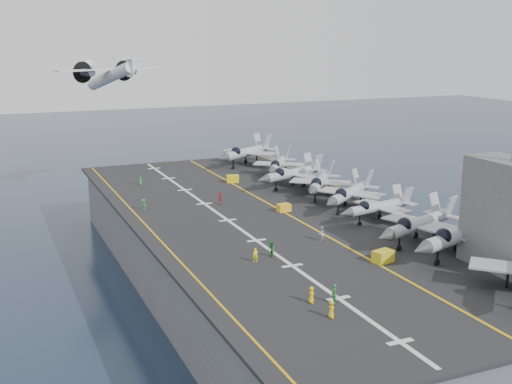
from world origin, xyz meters
name	(u,v)px	position (x,y,z in m)	size (l,w,h in m)	color
ground	(267,284)	(0.00, 0.00, 0.00)	(500.00, 500.00, 0.00)	#142135
hull	(267,252)	(0.00, 0.00, 5.00)	(36.00, 90.00, 10.00)	#56595E
flight_deck	(267,217)	(0.00, 0.00, 10.20)	(38.00, 92.00, 0.40)	black
foul_line	(286,213)	(3.00, 0.00, 10.42)	(0.35, 90.00, 0.02)	gold
landing_centerline	(228,220)	(-6.00, 0.00, 10.42)	(0.50, 90.00, 0.02)	silver
deck_edge_port	(150,229)	(-17.00, 0.00, 10.42)	(0.25, 90.00, 0.02)	gold
deck_edge_stbd	(377,203)	(18.50, 0.00, 10.42)	(0.25, 90.00, 0.02)	gold
island_superstructure	(511,202)	(15.00, -30.00, 17.90)	(5.00, 10.00, 15.00)	#56595E
fighter_jet_1	(460,234)	(13.01, -24.79, 13.13)	(18.20, 14.86, 5.46)	#9EA5AE
fighter_jet_2	(419,223)	(11.91, -18.74, 13.00)	(17.56, 14.71, 5.20)	#A0A6AF
fighter_jet_3	(379,206)	(12.92, -8.62, 12.60)	(14.10, 10.80, 4.40)	#A0A7B0
fighter_jet_4	(349,192)	(12.71, -1.26, 12.92)	(17.41, 16.40, 5.04)	#989EA9
fighter_jet_5	(320,181)	(12.39, 7.18, 12.89)	(16.38, 17.15, 4.97)	#99A3AA
fighter_jet_6	(292,173)	(11.42, 14.88, 12.93)	(17.12, 14.35, 5.06)	#9CA4AC
fighter_jet_7	(278,163)	(12.96, 23.76, 12.81)	(15.55, 16.65, 4.81)	#9FA8AF
fighter_jet_8	(246,151)	(11.70, 35.93, 13.20)	(19.39, 17.77, 5.60)	#8F959E
tow_cart_a	(383,256)	(3.90, -22.96, 11.09)	(2.58, 2.00, 1.37)	gold
tow_cart_b	(284,208)	(3.18, 1.17, 10.97)	(2.00, 1.39, 1.14)	gold
tow_cart_c	(233,179)	(3.49, 22.43, 11.03)	(2.41, 1.90, 1.26)	yellow
crew_0	(331,309)	(-8.86, -33.58, 11.22)	(0.93, 1.14, 1.65)	yellow
crew_1	(256,255)	(-9.21, -17.20, 11.21)	(1.09, 0.84, 1.63)	yellow
crew_2	(271,249)	(-6.90, -16.38, 11.34)	(0.76, 1.14, 1.88)	#21832E
crew_3	(144,205)	(-15.33, 10.14, 11.22)	(1.04, 1.17, 1.63)	#2E8D3F
crew_4	(220,198)	(-3.89, 8.75, 11.34)	(1.20, 1.35, 1.88)	red
crew_5	(140,180)	(-11.85, 26.75, 11.22)	(1.06, 1.19, 1.65)	#268C33
crew_6	(334,294)	(-6.97, -30.82, 11.34)	(0.91, 1.23, 1.88)	#1E7D32
crew_7	(321,234)	(1.39, -13.27, 11.32)	(1.27, 1.04, 1.83)	silver
transport_plane	(111,76)	(-10.57, 55.34, 27.41)	(28.50, 24.10, 5.72)	silver
crew_8	(311,295)	(-8.91, -29.90, 11.22)	(0.93, 1.14, 1.65)	yellow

